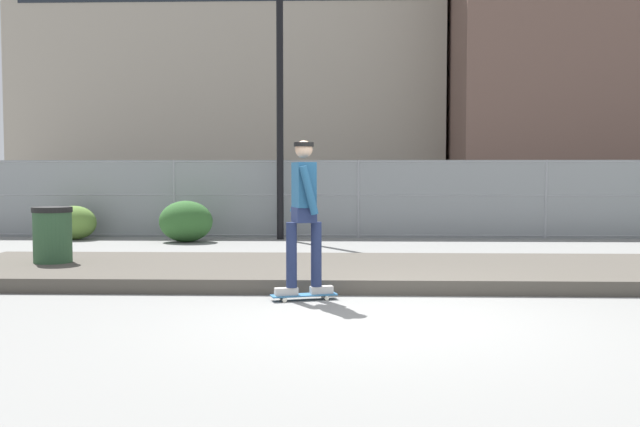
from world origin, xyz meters
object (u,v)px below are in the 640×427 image
Objects in this scene: skater at (304,206)px; street_lamp at (280,37)px; parked_car_mid at (512,198)px; shrub_center at (186,221)px; parked_car_near at (264,198)px; shrub_left at (74,223)px; trash_bin at (53,241)px; skateboard at (304,295)px.

street_lamp is at bearing 97.17° from skater.
skater is at bearing -114.74° from parked_car_mid.
parked_car_near is at bearing 73.69° from shrub_center.
shrub_left is 5.94m from trash_bin.
shrub_center is 5.24m from trash_bin.
parked_car_near reaches higher than shrub_left.
shrub_left is (-10.93, -3.64, -0.44)m from parked_car_mid.
skateboard is at bearing 63.43° from skater.
parked_car_mid is 4.32× the size of trash_bin.
shrub_left reaches higher than skateboard.
shrub_left is at bearing 108.20° from trash_bin.
skater is (-0.00, -0.00, 1.08)m from skateboard.
street_lamp is 8.00m from parked_car_mid.
parked_car_near is 4.30× the size of trash_bin.
parked_car_mid is 12.98m from trash_bin.
parked_car_near and parked_car_mid have the same top height.
trash_bin is (-3.90, 1.96, 0.46)m from skateboard.
skateboard is 4.39m from trash_bin.
shrub_center is at bearing 80.60° from trash_bin.
skateboard is 0.69× the size of shrub_center.
parked_car_mid is 9.19m from shrub_center.
parked_car_mid is at bearing 28.84° from street_lamp.
trash_bin is (1.85, -5.64, 0.13)m from shrub_left.
skater is 1.80× the size of trash_bin.
shrub_center reaches higher than shrub_left.
street_lamp is at bearing 63.67° from trash_bin.
skater reaches higher than parked_car_near.
street_lamp is 4.72m from shrub_center.
parked_car_near is 9.77m from trash_bin.
parked_car_near is at bearing 98.73° from skater.
parked_car_near is (-1.76, 11.49, 0.78)m from skateboard.
shrub_center is at bearing -160.90° from street_lamp.
parked_car_mid is at bearing 65.26° from skater.
shrub_center is at bearing -153.46° from parked_car_mid.
trash_bin is (-3.90, 1.96, -0.62)m from skater.
street_lamp is 7.75m from trash_bin.
street_lamp is (-0.99, 7.84, 3.51)m from skater.
skater is at bearing -81.27° from parked_car_near.
street_lamp reaches higher than parked_car_mid.
parked_car_near is (-0.78, 3.65, -3.81)m from street_lamp.
shrub_left is at bearing 127.10° from skater.
skater reaches higher than parked_car_mid.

